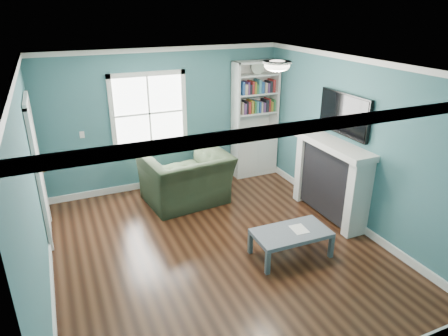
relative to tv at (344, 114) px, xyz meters
name	(u,v)px	position (x,y,z in m)	size (l,w,h in m)	color
floor	(218,249)	(-2.20, -0.20, -1.72)	(5.00, 5.00, 0.00)	black
room_walls	(217,146)	(-2.20, -0.20, -0.14)	(5.00, 5.00, 5.00)	#377175
trim	(218,170)	(-2.20, -0.20, -0.49)	(4.50, 5.00, 2.60)	white
window	(149,114)	(-2.50, 2.29, -0.27)	(1.40, 0.06, 1.50)	white
bookshelf	(254,131)	(-0.43, 2.10, -0.80)	(0.90, 0.35, 2.31)	silver
fireplace	(331,180)	(-0.12, 0.00, -1.09)	(0.44, 1.58, 1.30)	black
tv	(344,114)	(0.00, 0.00, 0.00)	(0.06, 1.10, 0.65)	black
door	(38,170)	(-4.42, 1.20, -0.65)	(0.12, 0.98, 2.17)	silver
ceiling_fixture	(277,65)	(-1.30, -0.10, 0.82)	(0.38, 0.38, 0.15)	white
light_switch	(82,135)	(-3.70, 2.28, -0.52)	(0.08, 0.01, 0.12)	white
recliner	(186,170)	(-2.13, 1.40, -1.11)	(1.40, 0.91, 1.23)	black
coffee_table	(291,234)	(-1.33, -0.75, -1.39)	(1.07, 0.60, 0.38)	#485257
paper_sheet	(299,229)	(-1.20, -0.74, -1.34)	(0.20, 0.26, 0.00)	white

